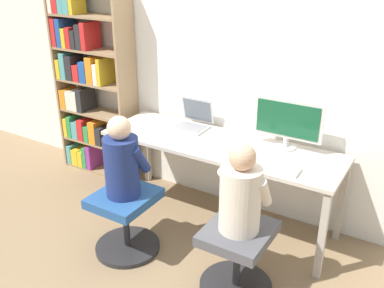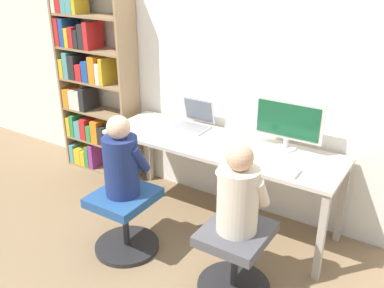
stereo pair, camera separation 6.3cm
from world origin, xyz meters
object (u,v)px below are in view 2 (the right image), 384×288
keyboard (270,167)px  desktop_monitor (288,123)px  bookshelf (88,81)px  office_chair_left (235,256)px  office_chair_right (125,218)px  person_at_monitor (238,194)px  person_at_laptop (121,160)px  laptop (193,122)px

keyboard → desktop_monitor: bearing=94.8°
keyboard → bookshelf: bookshelf is taller
office_chair_left → office_chair_right: same height
person_at_monitor → person_at_laptop: bearing=-177.1°
person_at_monitor → person_at_laptop: person_at_laptop is taller
laptop → keyboard: (0.89, -0.38, -0.04)m
office_chair_right → bookshelf: size_ratio=0.26×
keyboard → office_chair_left: (-0.01, -0.48, -0.46)m
desktop_monitor → laptop: 0.87m
person_at_monitor → bookshelf: (-2.12, 0.86, 0.20)m
person_at_laptop → bookshelf: 1.52m
keyboard → laptop: bearing=157.0°
desktop_monitor → office_chair_right: size_ratio=1.09×
keyboard → person_at_monitor: bearing=-91.1°
desktop_monitor → laptop: bearing=-179.9°
person_at_monitor → office_chair_left: bearing=-90.0°
person_at_monitor → keyboard: bearing=88.9°
person_at_laptop → bookshelf: (-1.21, 0.90, 0.19)m
laptop → office_chair_left: 1.33m
person_at_monitor → laptop: bearing=135.8°
bookshelf → office_chair_right: bearing=-36.9°
desktop_monitor → office_chair_right: bearing=-134.5°
desktop_monitor → office_chair_left: bearing=-88.5°
keyboard → office_chair_left: 0.67m
keyboard → office_chair_left: keyboard is taller
office_chair_left → bookshelf: 2.39m
laptop → bookshelf: bookshelf is taller
keyboard → person_at_laptop: (-0.92, -0.52, 0.02)m
keyboard → person_at_laptop: person_at_laptop is taller
office_chair_left → bookshelf: size_ratio=0.26×
keyboard → office_chair_right: 1.16m
office_chair_right → person_at_monitor: (0.92, 0.05, 0.47)m
office_chair_left → bookshelf: (-2.12, 0.86, 0.67)m
laptop → bookshelf: (-1.24, 0.00, 0.18)m
keyboard → office_chair_right: bearing=-150.2°
laptop → keyboard: 0.96m
desktop_monitor → person_at_laptop: size_ratio=0.90×
office_chair_left → laptop: bearing=135.6°
person_at_laptop → person_at_monitor: bearing=2.9°
person_at_laptop → office_chair_left: bearing=2.6°
office_chair_right → person_at_monitor: size_ratio=0.84×
desktop_monitor → office_chair_left: size_ratio=1.09×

